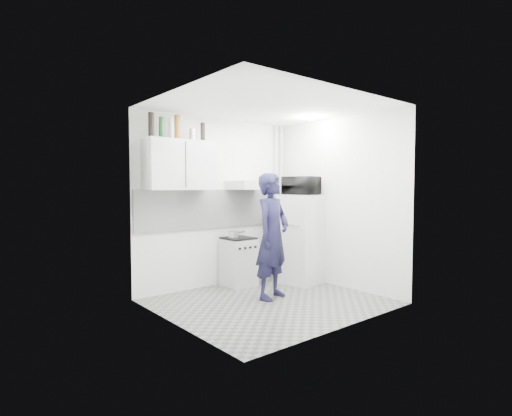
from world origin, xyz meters
TOP-DOWN VIEW (x-y plane):
  - floor at (0.00, 0.00)m, footprint 2.80×2.80m
  - ceiling at (0.00, 0.00)m, footprint 2.80×2.80m
  - wall_back at (0.00, 1.25)m, footprint 2.80×0.00m
  - wall_left at (-1.40, 0.00)m, footprint 0.00×2.60m
  - wall_right at (1.40, 0.00)m, footprint 0.00×2.60m
  - person at (0.16, 0.12)m, footprint 0.73×0.59m
  - stove at (0.23, 1.00)m, footprint 0.45×0.45m
  - fridge at (1.10, 0.49)m, footprint 0.65×0.65m
  - stove_top at (0.23, 1.00)m, footprint 0.44×0.44m
  - saucepan at (0.16, 1.05)m, footprint 0.16×0.16m
  - microwave at (1.10, 0.49)m, footprint 0.60×0.47m
  - bottle_a at (-1.17, 1.07)m, footprint 0.08×0.08m
  - bottle_b at (-1.02, 1.07)m, footprint 0.08×0.08m
  - bottle_c at (-0.87, 1.07)m, footprint 0.07×0.07m
  - bottle_d at (-0.78, 1.07)m, footprint 0.08×0.08m
  - canister_b at (-0.54, 1.07)m, footprint 0.09×0.09m
  - bottle_e at (-0.36, 1.07)m, footprint 0.07×0.07m
  - upper_cabinet at (-0.75, 1.07)m, footprint 1.00×0.35m
  - range_hood at (0.45, 1.00)m, footprint 0.60×0.50m
  - backsplash at (0.00, 1.24)m, footprint 2.74×0.03m
  - pipe_a at (1.30, 1.17)m, footprint 0.05×0.05m
  - pipe_b at (1.18, 1.17)m, footprint 0.04×0.04m
  - ceiling_spot_fixture at (1.00, 0.20)m, footprint 0.10×0.10m

SIDE VIEW (x-z plane):
  - floor at x=0.00m, z-range 0.00..0.00m
  - stove at x=0.23m, z-range 0.00..0.73m
  - fridge at x=1.10m, z-range 0.00..1.41m
  - stove_top at x=0.23m, z-range 0.73..0.76m
  - saucepan at x=0.16m, z-range 0.76..0.85m
  - person at x=0.16m, z-range 0.00..1.73m
  - backsplash at x=0.00m, z-range 0.90..1.50m
  - wall_left at x=-1.40m, z-range 0.00..2.60m
  - wall_right at x=1.40m, z-range 0.00..2.60m
  - pipe_a at x=1.30m, z-range 0.00..2.60m
  - pipe_b at x=1.18m, z-range 0.00..2.60m
  - wall_back at x=0.00m, z-range -0.10..2.70m
  - microwave at x=1.10m, z-range 1.41..1.71m
  - range_hood at x=0.45m, z-range 1.50..1.64m
  - upper_cabinet at x=-0.75m, z-range 1.50..2.20m
  - canister_b at x=-0.54m, z-range 2.20..2.37m
  - bottle_e at x=-0.36m, z-range 2.20..2.48m
  - bottle_b at x=-1.02m, z-range 2.20..2.49m
  - bottle_c at x=-0.87m, z-range 2.20..2.50m
  - bottle_a at x=-1.17m, z-range 2.20..2.53m
  - bottle_d at x=-0.78m, z-range 2.20..2.54m
  - ceiling_spot_fixture at x=1.00m, z-range 2.56..2.58m
  - ceiling at x=0.00m, z-range 2.60..2.60m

